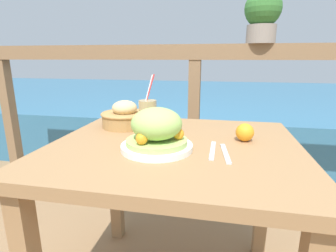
{
  "coord_description": "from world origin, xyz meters",
  "views": [
    {
      "loc": [
        0.16,
        -0.92,
        1.03
      ],
      "look_at": [
        -0.03,
        0.01,
        0.78
      ],
      "focal_mm": 28.0,
      "sensor_mm": 36.0,
      "label": 1
    }
  ],
  "objects_px": {
    "salad_plate": "(157,132)",
    "potted_plant": "(263,15)",
    "drink_glass": "(148,117)",
    "bread_basket": "(125,116)"
  },
  "relations": [
    {
      "from": "salad_plate",
      "to": "potted_plant",
      "type": "relative_size",
      "value": 0.87
    },
    {
      "from": "salad_plate",
      "to": "drink_glass",
      "type": "relative_size",
      "value": 1.02
    },
    {
      "from": "drink_glass",
      "to": "potted_plant",
      "type": "height_order",
      "value": "potted_plant"
    },
    {
      "from": "drink_glass",
      "to": "bread_basket",
      "type": "distance_m",
      "value": 0.16
    },
    {
      "from": "drink_glass",
      "to": "potted_plant",
      "type": "bearing_deg",
      "value": 50.52
    },
    {
      "from": "bread_basket",
      "to": "salad_plate",
      "type": "bearing_deg",
      "value": -51.88
    },
    {
      "from": "salad_plate",
      "to": "bread_basket",
      "type": "xyz_separation_m",
      "value": [
        -0.22,
        0.28,
        -0.02
      ]
    },
    {
      "from": "potted_plant",
      "to": "drink_glass",
      "type": "bearing_deg",
      "value": -129.48
    },
    {
      "from": "bread_basket",
      "to": "potted_plant",
      "type": "height_order",
      "value": "potted_plant"
    },
    {
      "from": "potted_plant",
      "to": "salad_plate",
      "type": "bearing_deg",
      "value": -117.57
    }
  ]
}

